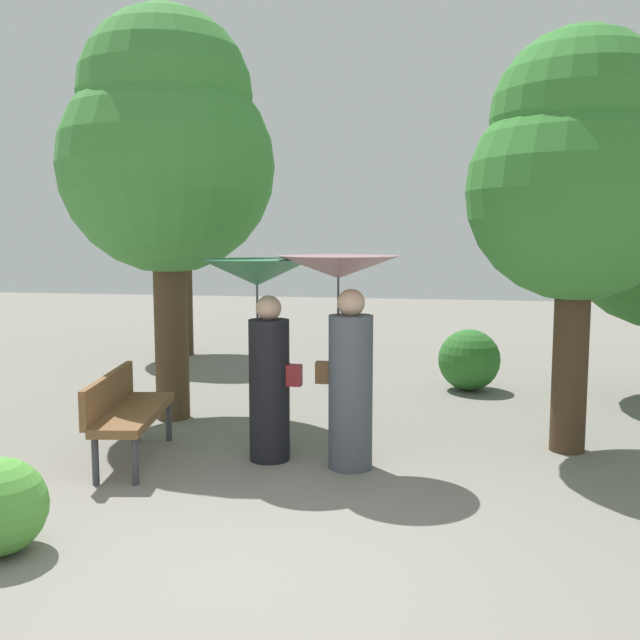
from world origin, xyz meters
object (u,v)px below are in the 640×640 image
object	(u,v)px
person_right	(344,327)
park_bench	(126,408)
tree_near_left	(167,145)
tree_mid_right	(578,170)
person_left	(263,322)
tree_mid_left	(179,179)

from	to	relation	value
person_right	park_bench	size ratio (longest dim) A/B	1.25
tree_near_left	tree_mid_right	world-z (taller)	tree_near_left
person_left	tree_near_left	distance (m)	2.67
person_right	tree_mid_left	xyz separation A→B (m)	(-3.80, 5.72, 1.80)
park_bench	person_left	bearing A→B (deg)	-87.03
tree_mid_left	person_right	bearing A→B (deg)	-56.44
person_right	tree_near_left	xyz separation A→B (m)	(-2.24, 1.41, 1.83)
person_right	tree_mid_right	distance (m)	2.71
person_right	tree_mid_left	size ratio (longest dim) A/B	0.42
person_left	person_right	distance (m)	0.80
person_left	tree_mid_left	size ratio (longest dim) A/B	0.42
tree_near_left	person_left	bearing A→B (deg)	-42.23
person_right	tree_near_left	distance (m)	3.22
person_right	park_bench	distance (m)	2.21
person_right	tree_mid_left	bearing A→B (deg)	42.03
person_left	tree_mid_left	bearing A→B (deg)	36.59
person_right	tree_mid_right	size ratio (longest dim) A/B	0.48
person_left	tree_mid_right	size ratio (longest dim) A/B	0.47
person_right	tree_mid_left	distance (m)	7.10
person_left	park_bench	xyz separation A→B (m)	(-1.26, -0.29, -0.81)
park_bench	tree_near_left	world-z (taller)	tree_near_left
person_right	park_bench	bearing A→B (deg)	103.89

